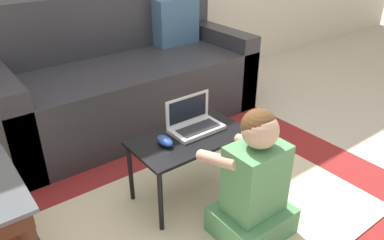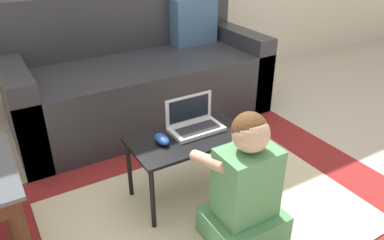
{
  "view_description": "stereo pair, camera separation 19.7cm",
  "coord_description": "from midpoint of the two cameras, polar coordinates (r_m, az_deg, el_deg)",
  "views": [
    {
      "loc": [
        -1.11,
        -1.26,
        1.35
      ],
      "look_at": [
        -0.05,
        0.13,
        0.43
      ],
      "focal_mm": 35.0,
      "sensor_mm": 36.0,
      "label": 1
    },
    {
      "loc": [
        -0.94,
        -1.37,
        1.35
      ],
      "look_at": [
        -0.05,
        0.13,
        0.43
      ],
      "focal_mm": 35.0,
      "sensor_mm": 36.0,
      "label": 2
    }
  ],
  "objects": [
    {
      "name": "ground_plane",
      "position": [
        2.15,
        0.55,
        -11.13
      ],
      "size": [
        16.0,
        16.0,
        0.0
      ],
      "primitive_type": "plane",
      "color": "beige"
    },
    {
      "name": "laptop_desk",
      "position": [
        1.96,
        -3.23,
        -3.76
      ],
      "size": [
        0.61,
        0.34,
        0.37
      ],
      "color": "black",
      "rests_on": "ground_plane"
    },
    {
      "name": "computer_mouse",
      "position": [
        1.87,
        -7.19,
        -3.26
      ],
      "size": [
        0.06,
        0.11,
        0.04
      ],
      "color": "#234CB2",
      "rests_on": "laptop_desk"
    },
    {
      "name": "area_rug",
      "position": [
        2.01,
        0.49,
        -14.07
      ],
      "size": [
        2.18,
        1.54,
        0.01
      ],
      "color": "maroon",
      "rests_on": "ground_plane"
    },
    {
      "name": "laptop",
      "position": [
        1.99,
        -2.46,
        -0.66
      ],
      "size": [
        0.28,
        0.16,
        0.17
      ],
      "color": "silver",
      "rests_on": "laptop_desk"
    },
    {
      "name": "couch",
      "position": [
        2.83,
        -11.95,
        5.86
      ],
      "size": [
        1.85,
        0.82,
        0.91
      ],
      "color": "#2D2D33",
      "rests_on": "ground_plane"
    },
    {
      "name": "person_seated",
      "position": [
        1.74,
        6.21,
        -9.95
      ],
      "size": [
        0.35,
        0.4,
        0.67
      ],
      "color": "#518E5B",
      "rests_on": "ground_plane"
    }
  ]
}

